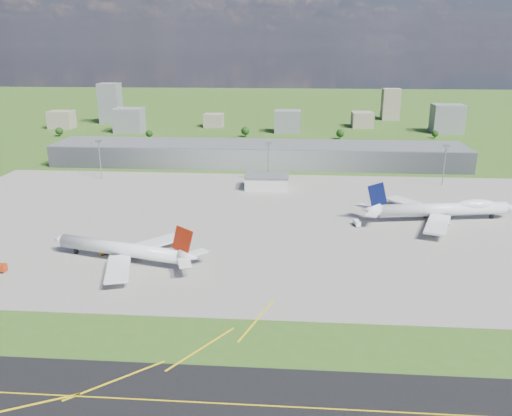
# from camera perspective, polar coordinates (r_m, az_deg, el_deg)

# --- Properties ---
(ground) EXTENTS (1400.00, 1400.00, 0.00)m
(ground) POSITION_cam_1_polar(r_m,az_deg,el_deg) (357.04, 0.04, 4.47)
(ground) COLOR #35591B
(ground) RESTS_ON ground
(apron) EXTENTS (360.00, 190.00, 0.08)m
(apron) POSITION_cam_1_polar(r_m,az_deg,el_deg) (251.08, 0.52, -1.48)
(apron) COLOR gray
(apron) RESTS_ON ground
(terminal) EXTENTS (300.00, 42.00, 15.00)m
(terminal) POSITION_cam_1_polar(r_m,az_deg,el_deg) (369.97, 0.21, 6.15)
(terminal) COLOR gray
(terminal) RESTS_ON ground
(ops_building) EXTENTS (26.00, 16.00, 8.00)m
(ops_building) POSITION_cam_1_polar(r_m,az_deg,el_deg) (307.11, 1.24, 2.97)
(ops_building) COLOR silver
(ops_building) RESTS_ON ground
(mast_west) EXTENTS (3.50, 2.00, 25.90)m
(mast_west) POSITION_cam_1_polar(r_m,az_deg,el_deg) (341.75, -17.47, 6.06)
(mast_west) COLOR gray
(mast_west) RESTS_ON ground
(mast_center) EXTENTS (3.50, 2.00, 25.90)m
(mast_center) POSITION_cam_1_polar(r_m,az_deg,el_deg) (318.45, 1.39, 6.05)
(mast_center) COLOR gray
(mast_center) RESTS_ON ground
(mast_east) EXTENTS (3.50, 2.00, 25.90)m
(mast_east) POSITION_cam_1_polar(r_m,az_deg,el_deg) (332.01, 20.81, 5.37)
(mast_east) COLOR gray
(mast_east) RESTS_ON ground
(airliner_red_twin) EXTENTS (66.50, 50.89, 18.51)m
(airliner_red_twin) POSITION_cam_1_polar(r_m,az_deg,el_deg) (210.27, -14.73, -4.68)
(airliner_red_twin) COLOR white
(airliner_red_twin) RESTS_ON ground
(airliner_blue_quad) EXTENTS (78.99, 61.36, 20.67)m
(airliner_blue_quad) POSITION_cam_1_polar(r_m,az_deg,el_deg) (267.26, 20.54, -0.15)
(airliner_blue_quad) COLOR white
(airliner_blue_quad) RESTS_ON ground
(tug_yellow) EXTENTS (3.86, 3.36, 1.69)m
(tug_yellow) POSITION_cam_1_polar(r_m,az_deg,el_deg) (220.52, -16.95, -4.93)
(tug_yellow) COLOR orange
(tug_yellow) RESTS_ON ground
(van_white_near) EXTENTS (3.42, 5.72, 2.70)m
(van_white_near) POSITION_cam_1_polar(r_m,az_deg,el_deg) (248.96, 11.45, -1.71)
(van_white_near) COLOR white
(van_white_near) RESTS_ON ground
(van_white_far) EXTENTS (5.37, 2.99, 2.63)m
(van_white_far) POSITION_cam_1_polar(r_m,az_deg,el_deg) (261.81, 20.73, -1.57)
(van_white_far) COLOR white
(van_white_far) RESTS_ON ground
(bldg_far_w) EXTENTS (24.00, 20.00, 18.00)m
(bldg_far_w) POSITION_cam_1_polar(r_m,az_deg,el_deg) (576.16, -21.34, 9.40)
(bldg_far_w) COLOR gray
(bldg_far_w) RESTS_ON ground
(bldg_w) EXTENTS (28.00, 22.00, 24.00)m
(bldg_w) POSITION_cam_1_polar(r_m,az_deg,el_deg) (527.72, -14.30, 9.70)
(bldg_w) COLOR slate
(bldg_w) RESTS_ON ground
(bldg_cw) EXTENTS (20.00, 18.00, 14.00)m
(bldg_cw) POSITION_cam_1_polar(r_m,az_deg,el_deg) (548.21, -4.86, 9.96)
(bldg_cw) COLOR gray
(bldg_cw) RESTS_ON ground
(bldg_c) EXTENTS (26.00, 20.00, 22.00)m
(bldg_c) POSITION_cam_1_polar(r_m,az_deg,el_deg) (511.36, 3.62, 9.85)
(bldg_c) COLOR slate
(bldg_c) RESTS_ON ground
(bldg_ce) EXTENTS (22.00, 24.00, 16.00)m
(bldg_ce) POSITION_cam_1_polar(r_m,az_deg,el_deg) (556.45, 12.06, 9.85)
(bldg_ce) COLOR gray
(bldg_ce) RESTS_ON ground
(bldg_e) EXTENTS (30.00, 22.00, 28.00)m
(bldg_e) POSITION_cam_1_polar(r_m,az_deg,el_deg) (543.42, 21.01, 9.51)
(bldg_e) COLOR slate
(bldg_e) RESTS_ON ground
(bldg_tall_w) EXTENTS (22.00, 20.00, 44.00)m
(bldg_tall_w) POSITION_cam_1_polar(r_m,az_deg,el_deg) (595.87, -16.31, 11.42)
(bldg_tall_w) COLOR slate
(bldg_tall_w) RESTS_ON ground
(bldg_tall_e) EXTENTS (20.00, 18.00, 36.00)m
(bldg_tall_e) POSITION_cam_1_polar(r_m,az_deg,el_deg) (620.44, 15.13, 11.38)
(bldg_tall_e) COLOR gray
(bldg_tall_e) RESTS_ON ground
(tree_far_w) EXTENTS (7.20, 7.20, 8.80)m
(tree_far_w) POSITION_cam_1_polar(r_m,az_deg,el_deg) (523.50, -21.57, 8.18)
(tree_far_w) COLOR #382314
(tree_far_w) RESTS_ON ground
(tree_w) EXTENTS (6.75, 6.75, 8.25)m
(tree_w) POSITION_cam_1_polar(r_m,az_deg,el_deg) (486.91, -12.11, 8.34)
(tree_w) COLOR #382314
(tree_w) RESTS_ON ground
(tree_c) EXTENTS (8.10, 8.10, 9.90)m
(tree_c) POSITION_cam_1_polar(r_m,az_deg,el_deg) (484.56, -1.23, 8.80)
(tree_c) COLOR #382314
(tree_c) RESTS_ON ground
(tree_e) EXTENTS (7.65, 7.65, 9.35)m
(tree_e) POSITION_cam_1_polar(r_m,az_deg,el_deg) (479.72, 9.60, 8.42)
(tree_e) COLOR #382314
(tree_e) RESTS_ON ground
(tree_far_e) EXTENTS (6.30, 6.30, 7.70)m
(tree_far_e) POSITION_cam_1_polar(r_m,az_deg,el_deg) (505.99, 19.79, 8.00)
(tree_far_e) COLOR #382314
(tree_far_e) RESTS_ON ground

